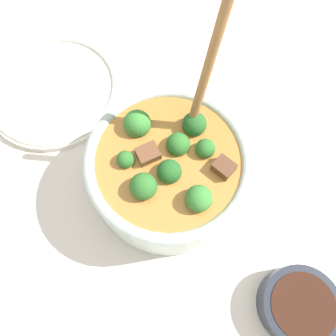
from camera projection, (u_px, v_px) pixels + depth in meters
The scene contains 4 objects.
ground_plane at pixel (168, 184), 0.53m from camera, with size 4.00×4.00×0.00m, color silver.
stew_bowl at pixel (168, 169), 0.47m from camera, with size 0.23×0.23×0.32m.
condiment_bowl at pixel (299, 306), 0.44m from camera, with size 0.11×0.11×0.04m.
empty_plate at pixel (54, 89), 0.59m from camera, with size 0.24×0.24×0.02m.
Camera 1 is at (0.17, 0.03, 0.50)m, focal length 35.00 mm.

